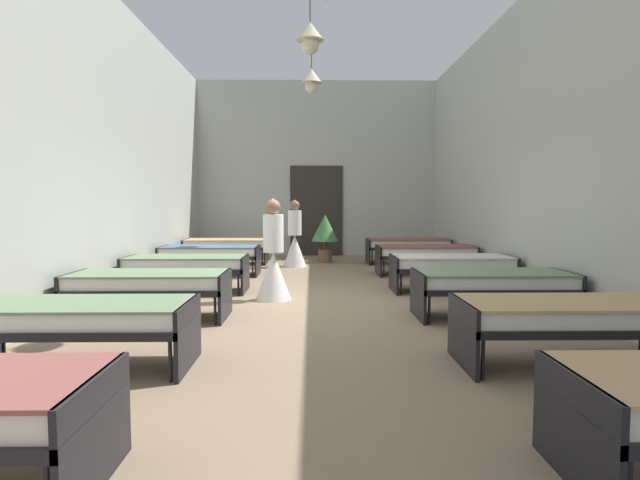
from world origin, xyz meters
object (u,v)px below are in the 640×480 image
(bed_left_row_5, at_px, (226,245))
(bed_right_row_5, at_px, (408,245))
(bed_left_row_3, at_px, (187,265))
(potted_plant, at_px, (325,231))
(nurse_mid_aisle, at_px, (273,264))
(bed_left_row_1, at_px, (79,318))
(bed_right_row_2, at_px, (493,282))
(bed_right_row_3, at_px, (451,264))
(bed_left_row_2, at_px, (149,283))
(bed_right_row_1, at_px, (569,316))
(nurse_near_aisle, at_px, (295,243))
(bed_left_row_4, at_px, (210,253))
(bed_right_row_4, at_px, (425,253))

(bed_left_row_5, distance_m, bed_right_row_5, 4.24)
(bed_left_row_3, distance_m, potted_plant, 4.71)
(bed_left_row_3, height_order, nurse_mid_aisle, nurse_mid_aisle)
(bed_left_row_1, xyz_separation_m, potted_plant, (2.31, 7.90, 0.30))
(bed_right_row_2, bearing_deg, bed_right_row_3, 90.00)
(bed_right_row_2, bearing_deg, bed_left_row_1, -155.85)
(bed_left_row_2, relative_size, bed_right_row_2, 1.00)
(bed_right_row_3, bearing_deg, bed_right_row_1, -90.00)
(nurse_near_aisle, xyz_separation_m, potted_plant, (0.70, 0.84, 0.21))
(bed_right_row_2, xyz_separation_m, nurse_mid_aisle, (-2.81, 1.23, 0.09))
(bed_right_row_2, height_order, bed_left_row_4, same)
(bed_right_row_5, bearing_deg, bed_right_row_3, -90.00)
(bed_left_row_4, distance_m, nurse_mid_aisle, 2.94)
(bed_right_row_3, bearing_deg, nurse_mid_aisle, -166.62)
(nurse_near_aisle, xyz_separation_m, nurse_mid_aisle, (-0.18, -3.92, 0.00))
(bed_left_row_3, bearing_deg, bed_left_row_5, 90.00)
(bed_left_row_2, height_order, bed_right_row_4, same)
(bed_right_row_4, bearing_deg, potted_plant, 131.24)
(bed_left_row_4, bearing_deg, bed_right_row_1, -53.38)
(bed_left_row_4, relative_size, bed_right_row_5, 1.00)
(bed_left_row_2, bearing_deg, potted_plant, 68.93)
(bed_left_row_3, distance_m, bed_right_row_4, 4.64)
(bed_left_row_3, distance_m, bed_left_row_5, 3.80)
(bed_left_row_1, height_order, bed_left_row_2, same)
(nurse_near_aisle, bearing_deg, bed_right_row_3, 146.89)
(bed_left_row_2, relative_size, nurse_near_aisle, 1.28)
(bed_left_row_3, bearing_deg, potted_plant, 60.59)
(bed_right_row_5, distance_m, potted_plant, 1.97)
(bed_right_row_3, bearing_deg, potted_plant, 115.18)
(bed_right_row_3, distance_m, bed_right_row_5, 3.80)
(bed_left_row_2, bearing_deg, nurse_mid_aisle, 40.73)
(bed_left_row_2, xyz_separation_m, bed_right_row_2, (4.24, 0.00, 0.00))
(bed_left_row_4, xyz_separation_m, bed_right_row_4, (4.24, 0.00, 0.00))
(bed_left_row_1, relative_size, nurse_near_aisle, 1.28)
(potted_plant, bearing_deg, bed_right_row_4, -48.76)
(potted_plant, bearing_deg, bed_left_row_5, -172.65)
(bed_right_row_4, bearing_deg, bed_right_row_1, -90.00)
(bed_left_row_1, height_order, bed_right_row_3, same)
(nurse_mid_aisle, bearing_deg, bed_left_row_1, 136.78)
(bed_right_row_3, distance_m, potted_plant, 4.54)
(bed_left_row_5, relative_size, potted_plant, 1.67)
(bed_left_row_3, bearing_deg, bed_right_row_3, 0.00)
(bed_right_row_5, bearing_deg, potted_plant, 171.21)
(nurse_mid_aisle, bearing_deg, bed_left_row_5, -0.89)
(bed_right_row_2, relative_size, bed_right_row_4, 1.00)
(bed_right_row_5, xyz_separation_m, nurse_mid_aisle, (-2.81, -4.47, 0.09))
(bed_right_row_1, height_order, bed_left_row_5, same)
(bed_left_row_5, bearing_deg, bed_right_row_4, -24.15)
(bed_right_row_3, height_order, nurse_mid_aisle, nurse_mid_aisle)
(bed_right_row_5, height_order, nurse_mid_aisle, nurse_mid_aisle)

